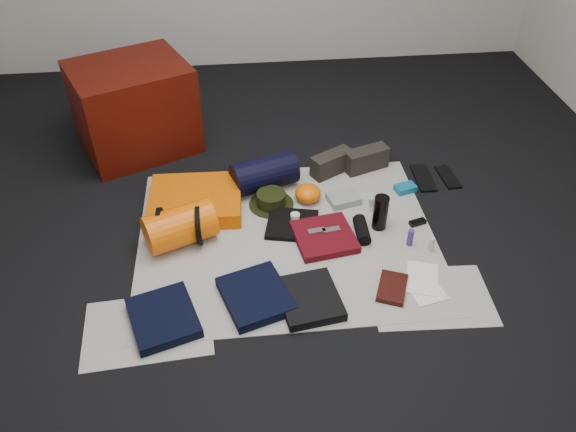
{
  "coord_description": "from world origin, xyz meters",
  "views": [
    {
      "loc": [
        -0.24,
        -2.26,
        2.05
      ],
      "look_at": [
        0.01,
        0.07,
        0.1
      ],
      "focal_mm": 35.0,
      "sensor_mm": 36.0,
      "label": 1
    }
  ],
  "objects": [
    {
      "name": "red_cabinet",
      "position": [
        -0.87,
        1.03,
        0.29
      ],
      "size": [
        0.86,
        0.8,
        0.57
      ],
      "primitive_type": "cube",
      "rotation": [
        0.0,
        0.0,
        0.42
      ],
      "color": "#450C05",
      "rests_on": "floor"
    },
    {
      "name": "boonie_crown",
      "position": [
        -0.06,
        0.29,
        0.05
      ],
      "size": [
        0.17,
        0.17,
        0.08
      ],
      "primitive_type": "cylinder",
      "color": "black",
      "rests_on": "boonie_brim"
    },
    {
      "name": "tape_roll",
      "position": [
        0.06,
        0.12,
        0.05
      ],
      "size": [
        0.05,
        0.05,
        0.04
      ],
      "primitive_type": "cylinder",
      "color": "silver",
      "rests_on": "black_tshirt"
    },
    {
      "name": "newspaper_mat",
      "position": [
        0.0,
        0.0,
        0.0
      ],
      "size": [
        1.6,
        1.3,
        0.01
      ],
      "primitive_type": "cube",
      "color": "beige",
      "rests_on": "floor"
    },
    {
      "name": "sunglasses",
      "position": [
        0.74,
        0.03,
        0.02
      ],
      "size": [
        0.1,
        0.06,
        0.02
      ],
      "primitive_type": "cube",
      "rotation": [
        0.0,
        0.0,
        0.28
      ],
      "color": "black",
      "rests_on": "newspaper_mat"
    },
    {
      "name": "flip_flop_right",
      "position": [
        1.05,
        0.45,
        0.01
      ],
      "size": [
        0.1,
        0.24,
        0.01
      ],
      "primitive_type": "cube",
      "rotation": [
        0.0,
        0.0,
        0.07
      ],
      "color": "black",
      "rests_on": "floor"
    },
    {
      "name": "floor",
      "position": [
        0.0,
        0.0,
        -0.01
      ],
      "size": [
        4.5,
        4.5,
        0.02
      ],
      "primitive_type": "cube",
      "color": "black",
      "rests_on": "ground"
    },
    {
      "name": "red_shirt",
      "position": [
        0.2,
        -0.04,
        0.03
      ],
      "size": [
        0.36,
        0.36,
        0.04
      ],
      "primitive_type": "cube",
      "rotation": [
        0.0,
        0.0,
        0.16
      ],
      "color": "#520911",
      "rests_on": "newspaper_mat"
    },
    {
      "name": "water_bottle",
      "position": [
        0.52,
        0.03,
        0.11
      ],
      "size": [
        0.11,
        0.11,
        0.2
      ],
      "primitive_type": "cylinder",
      "rotation": [
        0.0,
        0.0,
        0.36
      ],
      "color": "black",
      "rests_on": "newspaper_mat"
    },
    {
      "name": "trousers_charcoal",
      "position": [
        0.06,
        -0.48,
        0.03
      ],
      "size": [
        0.32,
        0.36,
        0.05
      ],
      "primitive_type": "cube",
      "rotation": [
        0.0,
        0.0,
        0.15
      ],
      "color": "black",
      "rests_on": "newspaper_mat"
    },
    {
      "name": "stuff_sack",
      "position": [
        -0.57,
        0.03,
        0.11
      ],
      "size": [
        0.42,
        0.34,
        0.21
      ],
      "primitive_type": "cylinder",
      "rotation": [
        0.0,
        1.57,
        0.39
      ],
      "color": "#EE5D03",
      "rests_on": "newspaper_mat"
    },
    {
      "name": "hiking_boot_right",
      "position": [
        0.56,
        0.6,
        0.08
      ],
      "size": [
        0.3,
        0.19,
        0.14
      ],
      "primitive_type": "cube",
      "rotation": [
        0.0,
        0.0,
        0.34
      ],
      "color": "#28251F",
      "rests_on": "newspaper_mat"
    },
    {
      "name": "trousers_navy_b",
      "position": [
        -0.2,
        -0.43,
        0.03
      ],
      "size": [
        0.39,
        0.42,
        0.05
      ],
      "primitive_type": "cube",
      "rotation": [
        0.0,
        0.0,
        0.32
      ],
      "color": "black",
      "rests_on": "newspaper_mat"
    },
    {
      "name": "hiking_boot_left",
      "position": [
        0.34,
        0.58,
        0.07
      ],
      "size": [
        0.28,
        0.22,
        0.13
      ],
      "primitive_type": "cube",
      "rotation": [
        0.0,
        0.0,
        0.51
      ],
      "color": "#28251F",
      "rests_on": "newspaper_mat"
    },
    {
      "name": "toiletry_clear",
      "position": [
        0.74,
        -0.18,
        0.05
      ],
      "size": [
        0.03,
        0.03,
        0.08
      ],
      "primitive_type": "cylinder",
      "rotation": [
        0.0,
        0.0,
        -0.09
      ],
      "color": "#B2B7B2",
      "rests_on": "newspaper_mat"
    },
    {
      "name": "map_booklet",
      "position": [
        0.64,
        -0.39,
        0.01
      ],
      "size": [
        0.22,
        0.27,
        0.01
      ],
      "primitive_type": "cube",
      "rotation": [
        0.0,
        0.0,
        -0.34
      ],
      "color": "white",
      "rests_on": "newspaper_mat"
    },
    {
      "name": "sack_strap_left",
      "position": [
        -0.67,
        0.03,
        0.11
      ],
      "size": [
        0.02,
        0.22,
        0.22
      ],
      "primitive_type": "cylinder",
      "rotation": [
        0.0,
        1.57,
        0.0
      ],
      "color": "black",
      "rests_on": "newspaper_mat"
    },
    {
      "name": "orange_stuff_sack",
      "position": [
        0.16,
        0.31,
        0.06
      ],
      "size": [
        0.19,
        0.19,
        0.1
      ],
      "primitive_type": "ellipsoid",
      "rotation": [
        0.0,
        0.0,
        0.26
      ],
      "color": "#EE5D03",
      "rests_on": "newspaper_mat"
    },
    {
      "name": "navy_duffel",
      "position": [
        -0.09,
        0.47,
        0.11
      ],
      "size": [
        0.43,
        0.31,
        0.2
      ],
      "primitive_type": "cylinder",
      "rotation": [
        0.0,
        1.57,
        0.32
      ],
      "color": "black",
      "rests_on": "newspaper_mat"
    },
    {
      "name": "energy_bar_b",
      "position": [
        0.24,
        -0.02,
        0.05
      ],
      "size": [
        0.1,
        0.05,
        0.01
      ],
      "primitive_type": "cube",
      "rotation": [
        0.0,
        0.0,
        0.14
      ],
      "color": "#B8B8BD",
      "rests_on": "red_shirt"
    },
    {
      "name": "energy_bar_a",
      "position": [
        0.16,
        -0.02,
        0.05
      ],
      "size": [
        0.1,
        0.05,
        0.01
      ],
      "primitive_type": "cube",
      "rotation": [
        0.0,
        0.0,
        0.14
      ],
      "color": "#B8B8BD",
      "rests_on": "red_shirt"
    },
    {
      "name": "sack_strap_right",
      "position": [
        -0.47,
        0.03,
        0.11
      ],
      "size": [
        0.03,
        0.22,
        0.22
      ],
      "primitive_type": "cylinder",
      "rotation": [
        0.0,
        1.57,
        0.0
      ],
      "color": "black",
      "rests_on": "newspaper_mat"
    },
    {
      "name": "compact_camera",
      "position": [
        0.55,
        0.19,
        0.03
      ],
      "size": [
        0.1,
        0.07,
        0.04
      ],
      "primitive_type": "cube",
      "rotation": [
        0.0,
        0.0,
        -0.1
      ],
      "color": "#B8B8BD",
      "rests_on": "newspaper_mat"
    },
    {
      "name": "paperback_book",
      "position": [
        0.47,
        -0.44,
        0.02
      ],
      "size": [
        0.2,
        0.24,
        0.03
      ],
      "primitive_type": "cube",
      "rotation": [
        0.0,
        0.0,
        -0.39
      ],
      "color": "black",
      "rests_on": "newspaper_mat"
    },
    {
      "name": "map_printout",
      "position": [
        0.63,
        -0.45,
        0.01
      ],
      "size": [
        0.2,
        0.24,
        0.01
      ],
      "primitive_type": "cube",
      "rotation": [
        0.0,
        0.0,
        0.22
      ],
      "color": "white",
      "rests_on": "newspaper_mat"
    },
    {
      "name": "newspaper_sheet_front_left",
      "position": [
        -0.7,
        -0.55,
        0.0
      ],
      "size": [
        0.61,
        0.44,
        0.0
      ],
      "primitive_type": "cube",
      "rotation": [
        0.0,
        0.0,
        0.07
      ],
      "color": "beige",
      "rests_on": "floor"
    },
    {
      "name": "trousers_navy_a",
      "position": [
        -0.63,
        -0.52,
        0.03
      ],
      "size": [
        0.37,
        0.4,
        0.05
      ],
      "primitive_type": "cube",
      "rotation": [
        0.0,
        0.0,
        0.31
      ],
      "color": "black",
      "rests_on": "newspaper_mat"
    },
    {
      "name": "black_tshirt",
      "position": [
        0.04,
        0.09,
        0.02
      ],
      "size": [
        0.33,
        0.31,
        0.03
      ],
      "primitive_type": "cube",
      "rotation": [
        0.0,
        0.0,
        -0.22
      ],
      "color": "black",
      "rests_on": "newspaper_mat"
    },
    {
      "name": "toiletry_purple",
      "position": [
        0.65,
        -0.13,
        0.05
      ],
      "size": [
        0.04,
        0.04,
        0.1
      ],
      "primitive_type": "cylinder",
      "rotation": [
        0.0,
        0.0,
        -0.33
      ],
      "color": "#3E2578",
      "rests_on": "newspaper_mat"
    },
    {
      "name": "cyan_case",
      "position": [
        0.75,
        0.34,
        0.03
      ],
      "size": [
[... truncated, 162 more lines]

